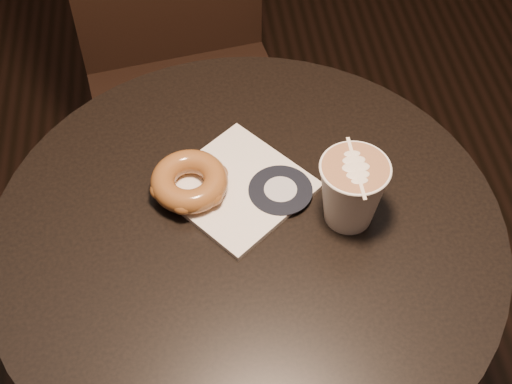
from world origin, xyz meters
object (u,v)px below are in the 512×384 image
chair (180,44)px  latte_cup (351,192)px  cafe_table (249,301)px  pastry_bag (237,187)px  doughnut (189,181)px

chair → latte_cup: size_ratio=9.88×
cafe_table → chair: bearing=96.8°
chair → latte_cup: 0.70m
pastry_bag → latte_cup: (0.14, -0.07, 0.05)m
chair → doughnut: (0.00, -0.55, 0.21)m
latte_cup → pastry_bag: bearing=155.4°
chair → doughnut: 0.59m
chair → cafe_table: bearing=-92.6°
chair → pastry_bag: size_ratio=5.88×
cafe_table → doughnut: bearing=137.0°
doughnut → pastry_bag: bearing=-0.7°
chair → doughnut: size_ratio=9.43×
pastry_bag → doughnut: doughnut is taller
doughnut → latte_cup: latte_cup is taller
cafe_table → pastry_bag: pastry_bag is taller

